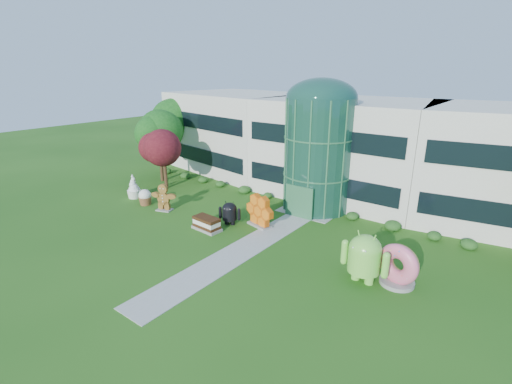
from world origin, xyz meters
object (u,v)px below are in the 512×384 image
Objects in this scene: gingerbread at (164,197)px; android_green at (365,255)px; donut at (399,264)px; android_black at (230,212)px.

android_green is at bearing -19.85° from gingerbread.
donut is 0.97× the size of gingerbread.
android_black is 6.87m from gingerbread.
android_green is at bearing -139.33° from donut.
donut reaches higher than gingerbread.
android_green is at bearing -30.11° from android_black.
android_green is 18.72m from gingerbread.
donut is at bearing 30.80° from android_green.
android_green reaches higher than android_black.
donut is at bearing -25.15° from android_black.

